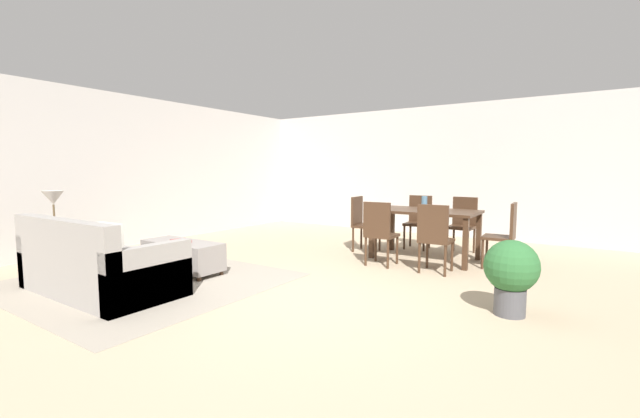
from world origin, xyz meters
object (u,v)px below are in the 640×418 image
dining_table (425,216)px  potted_plant (511,271)px  couch (98,267)px  side_table (56,240)px  dining_chair_near_right (435,235)px  dining_chair_near_left (379,230)px  dining_chair_head_east (505,232)px  dining_chair_head_west (362,220)px  ottoman_table (183,255)px  dining_chair_far_right (463,221)px  vase_centerpiece (424,203)px  dining_chair_far_left (419,219)px  book_on_ottoman (181,241)px  table_lamp (53,199)px

dining_table → potted_plant: (1.51, -1.92, -0.24)m
couch → side_table: couch is taller
dining_table → dining_chair_near_right: dining_chair_near_right is taller
dining_chair_near_left → side_table: bearing=-140.1°
couch → dining_chair_head_east: (3.57, 3.71, 0.23)m
side_table → dining_chair_head_west: (2.60, 3.60, 0.07)m
ottoman_table → dining_chair_far_right: bearing=51.1°
vase_centerpiece → couch: bearing=-123.6°
dining_chair_head_west → side_table: bearing=-125.8°
dining_chair_far_left → book_on_ottoman: dining_chair_far_left is taller
dining_table → dining_chair_near_right: (0.41, -0.80, -0.14)m
dining_chair_head_east → book_on_ottoman: bearing=-143.0°
dining_chair_far_right → dining_chair_head_west: same height
dining_chair_head_east → dining_table: bearing=-180.0°
couch → dining_chair_far_right: 5.32m
dining_chair_near_left → dining_chair_far_right: bearing=65.9°
dining_chair_near_right → ottoman_table: bearing=-147.5°
side_table → dining_chair_far_left: (3.30, 4.40, 0.07)m
dining_table → dining_chair_far_right: size_ratio=1.67×
ottoman_table → dining_chair_head_east: dining_chair_head_east is taller
book_on_ottoman → couch: bearing=-92.9°
dining_chair_head_east → table_lamp: bearing=-143.4°
ottoman_table → dining_chair_head_east: size_ratio=1.28×
side_table → dining_table: 5.15m
dining_chair_head_west → dining_table: bearing=-1.0°
dining_chair_head_east → potted_plant: size_ratio=1.29×
dining_table → dining_chair_head_east: size_ratio=1.67×
table_lamp → couch: bearing=-5.6°
dining_chair_near_right → dining_chair_far_left: (-0.81, 1.62, 0.00)m
ottoman_table → dining_chair_far_right: size_ratio=1.28×
dining_chair_far_left → dining_chair_head_east: 1.73m
dining_chair_near_left → dining_chair_far_right: 1.79m
vase_centerpiece → dining_chair_near_left: bearing=-116.0°
table_lamp → dining_chair_head_west: bearing=54.2°
ottoman_table → book_on_ottoman: 0.20m
dining_table → book_on_ottoman: size_ratio=5.91×
couch → dining_table: size_ratio=1.25×
vase_centerpiece → dining_chair_head_east: bearing=2.2°
potted_plant → dining_chair_far_left: bearing=124.8°
table_lamp → dining_table: 5.16m
ottoman_table → dining_table: (2.41, 2.60, 0.43)m
dining_chair_far_left → couch: bearing=-114.2°
side_table → table_lamp: size_ratio=1.09×
vase_centerpiece → book_on_ottoman: (-2.37, -2.60, -0.43)m
dining_chair_head_east → potted_plant: (0.37, -1.93, -0.10)m
potted_plant → table_lamp: bearing=-162.3°
side_table → dining_chair_far_left: 5.50m
dining_chair_near_right → vase_centerpiece: vase_centerpiece is taller
couch → book_on_ottoman: (0.05, 1.07, 0.14)m
couch → dining_chair_near_left: bearing=54.6°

